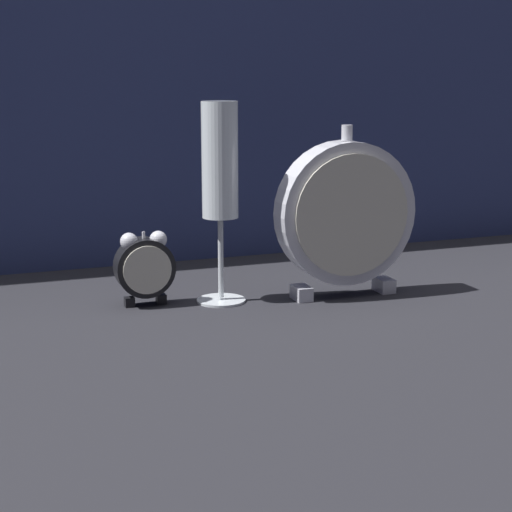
{
  "coord_description": "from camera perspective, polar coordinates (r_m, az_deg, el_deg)",
  "views": [
    {
      "loc": [
        -0.37,
        -0.93,
        0.29
      ],
      "look_at": [
        0.0,
        0.08,
        0.05
      ],
      "focal_mm": 60.0,
      "sensor_mm": 36.0,
      "label": 1
    }
  ],
  "objects": [
    {
      "name": "champagne_flute",
      "position": [
        1.06,
        -2.42,
        5.44
      ],
      "size": [
        0.06,
        0.06,
        0.25
      ],
      "color": "silver",
      "rests_on": "ground_plane"
    },
    {
      "name": "fabric_backdrop_drape",
      "position": [
        1.31,
        -3.82,
        12.14
      ],
      "size": [
        1.71,
        0.01,
        0.57
      ],
      "primitive_type": "cube",
      "color": "navy",
      "rests_on": "ground_plane"
    },
    {
      "name": "mantel_clock_silver",
      "position": [
        1.1,
        6.0,
        2.8
      ],
      "size": [
        0.18,
        0.04,
        0.22
      ],
      "color": "silver",
      "rests_on": "ground_plane"
    },
    {
      "name": "alarm_clock_twin_bell",
      "position": [
        1.07,
        -7.44,
        -0.6
      ],
      "size": [
        0.07,
        0.03,
        0.09
      ],
      "color": "black",
      "rests_on": "ground_plane"
    },
    {
      "name": "ground_plane",
      "position": [
        1.04,
        1.53,
        -3.85
      ],
      "size": [
        4.0,
        4.0,
        0.0
      ],
      "primitive_type": "plane",
      "color": "#232328"
    }
  ]
}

